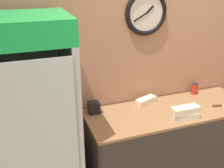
# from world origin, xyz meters

# --- Properties ---
(wall_back) EXTENTS (5.20, 0.10, 2.70)m
(wall_back) POSITION_xyz_m (-0.00, 1.21, 1.36)
(wall_back) COLOR #AD7A5B
(wall_back) RESTS_ON ground_plane
(prep_counter) EXTENTS (1.74, 0.61, 0.90)m
(prep_counter) POSITION_xyz_m (0.00, 0.85, 0.45)
(prep_counter) COLOR #332D28
(prep_counter) RESTS_ON ground_plane
(beverage_cooler) EXTENTS (0.75, 0.70, 1.93)m
(beverage_cooler) POSITION_xyz_m (-1.38, 0.86, 1.06)
(beverage_cooler) COLOR #B2B7BC
(beverage_cooler) RESTS_ON ground_plane
(sandwich_stack_bottom) EXTENTS (0.27, 0.11, 0.06)m
(sandwich_stack_bottom) POSITION_xyz_m (0.02, 0.65, 0.94)
(sandwich_stack_bottom) COLOR beige
(sandwich_stack_bottom) RESTS_ON prep_counter
(sandwich_stack_middle) EXTENTS (0.27, 0.10, 0.06)m
(sandwich_stack_middle) POSITION_xyz_m (0.02, 0.65, 1.00)
(sandwich_stack_middle) COLOR beige
(sandwich_stack_middle) RESTS_ON sandwich_stack_bottom
(sandwich_flat_left) EXTENTS (0.26, 0.16, 0.06)m
(sandwich_flat_left) POSITION_xyz_m (-0.18, 1.06, 0.94)
(sandwich_flat_left) COLOR beige
(sandwich_flat_left) RESTS_ON prep_counter
(chefs_knife) EXTENTS (0.29, 0.08, 0.02)m
(chefs_knife) POSITION_xyz_m (0.54, 0.74, 0.91)
(chefs_knife) COLOR silver
(chefs_knife) RESTS_ON prep_counter
(condiment_jar) EXTENTS (0.07, 0.07, 0.13)m
(condiment_jar) POSITION_xyz_m (0.45, 1.10, 0.97)
(condiment_jar) COLOR #B72D23
(condiment_jar) RESTS_ON prep_counter
(napkin_dispenser) EXTENTS (0.11, 0.09, 0.12)m
(napkin_dispenser) POSITION_xyz_m (-0.76, 1.05, 0.96)
(napkin_dispenser) COLOR black
(napkin_dispenser) RESTS_ON prep_counter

